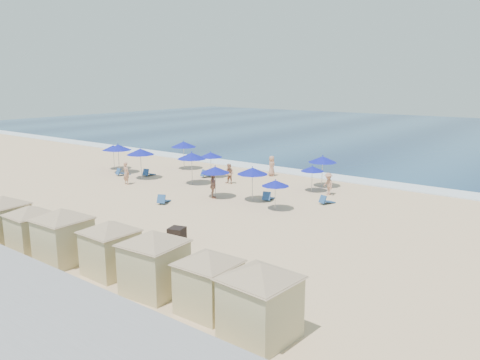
# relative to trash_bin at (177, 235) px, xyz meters

# --- Properties ---
(ground) EXTENTS (160.00, 160.00, 0.00)m
(ground) POSITION_rel_trash_bin_xyz_m (-4.36, 4.65, -0.39)
(ground) COLOR #D5B387
(ground) RESTS_ON ground
(ocean) EXTENTS (160.00, 80.00, 0.06)m
(ocean) POSITION_rel_trash_bin_xyz_m (-4.36, 59.65, -0.36)
(ocean) COLOR navy
(ocean) RESTS_ON ground
(surf_line) EXTENTS (160.00, 2.50, 0.08)m
(surf_line) POSITION_rel_trash_bin_xyz_m (-4.36, 20.15, -0.35)
(surf_line) COLOR white
(surf_line) RESTS_ON ground
(trash_bin) EXTENTS (0.97, 0.97, 0.78)m
(trash_bin) POSITION_rel_trash_bin_xyz_m (0.00, 0.00, 0.00)
(trash_bin) COLOR black
(trash_bin) RESTS_ON ground
(cabana_0) EXTENTS (4.28, 4.28, 2.69)m
(cabana_0) POSITION_rel_trash_bin_xyz_m (-7.30, -5.35, 1.15)
(cabana_0) COLOR #C4B786
(cabana_0) RESTS_ON ground
(cabana_1) EXTENTS (4.05, 4.05, 2.54)m
(cabana_1) POSITION_rel_trash_bin_xyz_m (-4.83, -5.26, 1.07)
(cabana_1) COLOR #C4B786
(cabana_1) RESTS_ON ground
(cabana_2) EXTENTS (4.51, 4.51, 2.83)m
(cabana_2) POSITION_rel_trash_bin_xyz_m (-2.22, -5.12, 1.23)
(cabana_2) COLOR #C4B786
(cabana_2) RESTS_ON ground
(cabana_3) EXTENTS (4.24, 4.24, 2.66)m
(cabana_3) POSITION_rel_trash_bin_xyz_m (0.67, -4.67, 1.13)
(cabana_3) COLOR #C4B786
(cabana_3) RESTS_ON ground
(cabana_4) EXTENTS (4.51, 4.51, 2.84)m
(cabana_4) POSITION_rel_trash_bin_xyz_m (3.57, -4.76, 1.24)
(cabana_4) COLOR #C4B786
(cabana_4) RESTS_ON ground
(cabana_5) EXTENTS (4.14, 4.14, 2.60)m
(cabana_5) POSITION_rel_trash_bin_xyz_m (6.33, -4.64, 1.10)
(cabana_5) COLOR #C4B786
(cabana_5) RESTS_ON ground
(cabana_6) EXTENTS (4.55, 4.55, 2.86)m
(cabana_6) POSITION_rel_trash_bin_xyz_m (8.83, -4.96, 1.25)
(cabana_6) COLOR #C4B786
(cabana_6) RESTS_ON ground
(umbrella_0) EXTENTS (2.09, 2.09, 2.38)m
(umbrella_0) POSITION_rel_trash_bin_xyz_m (-19.48, 10.98, 1.68)
(umbrella_0) COLOR #A5A8AD
(umbrella_0) RESTS_ON ground
(umbrella_1) EXTENTS (2.40, 2.40, 2.73)m
(umbrella_1) POSITION_rel_trash_bin_xyz_m (-17.55, 10.06, 1.98)
(umbrella_1) COLOR #A5A8AD
(umbrella_1) RESTS_ON ground
(umbrella_2) EXTENTS (2.41, 2.41, 2.74)m
(umbrella_2) POSITION_rel_trash_bin_xyz_m (-14.22, 15.09, 1.99)
(umbrella_2) COLOR #A5A8AD
(umbrella_2) RESTS_ON ground
(umbrella_3) EXTENTS (2.39, 2.39, 2.72)m
(umbrella_3) POSITION_rel_trash_bin_xyz_m (-13.96, 9.60, 1.97)
(umbrella_3) COLOR #A5A8AD
(umbrella_3) RESTS_ON ground
(umbrella_4) EXTENTS (2.01, 2.01, 2.29)m
(umbrella_4) POSITION_rel_trash_bin_xyz_m (-9.64, 13.75, 1.60)
(umbrella_4) COLOR #A5A8AD
(umbrella_4) RESTS_ON ground
(umbrella_5) EXTENTS (2.37, 2.37, 2.70)m
(umbrella_5) POSITION_rel_trash_bin_xyz_m (-9.02, 10.71, 1.95)
(umbrella_5) COLOR #A5A8AD
(umbrella_5) RESTS_ON ground
(umbrella_6) EXTENTS (2.09, 2.09, 2.37)m
(umbrella_6) POSITION_rel_trash_bin_xyz_m (-4.56, 8.42, 1.67)
(umbrella_6) COLOR #A5A8AD
(umbrella_6) RESTS_ON ground
(umbrella_7) EXTENTS (1.79, 1.79, 2.04)m
(umbrella_7) POSITION_rel_trash_bin_xyz_m (-0.01, 14.37, 1.38)
(umbrella_7) COLOR #A5A8AD
(umbrella_7) RESTS_ON ground
(umbrella_8) EXTENTS (2.19, 2.19, 2.49)m
(umbrella_8) POSITION_rel_trash_bin_xyz_m (-1.88, 9.26, 1.77)
(umbrella_8) COLOR #A5A8AD
(umbrella_8) RESTS_ON ground
(umbrella_9) EXTENTS (2.25, 2.25, 2.56)m
(umbrella_9) POSITION_rel_trash_bin_xyz_m (-0.15, 16.26, 1.83)
(umbrella_9) COLOR #A5A8AD
(umbrella_9) RESTS_ON ground
(umbrella_10) EXTENTS (1.82, 1.82, 2.07)m
(umbrella_10) POSITION_rel_trash_bin_xyz_m (0.64, 8.34, 1.40)
(umbrella_10) COLOR #A5A8AD
(umbrella_10) RESTS_ON ground
(beach_chair_0) EXTENTS (0.75, 1.32, 0.68)m
(beach_chair_0) POSITION_rel_trash_bin_xyz_m (-16.46, 9.46, -0.15)
(beach_chair_0) COLOR #244B84
(beach_chair_0) RESTS_ON ground
(beach_chair_1) EXTENTS (0.81, 1.35, 0.70)m
(beach_chair_1) POSITION_rel_trash_bin_xyz_m (-14.41, 10.73, -0.15)
(beach_chair_1) COLOR #244B84
(beach_chair_1) RESTS_ON ground
(beach_chair_2) EXTENTS (0.99, 1.41, 0.71)m
(beach_chair_2) POSITION_rel_trash_bin_xyz_m (-9.94, 13.50, -0.14)
(beach_chair_2) COLOR #244B84
(beach_chair_2) RESTS_ON ground
(beach_chair_3) EXTENTS (1.05, 1.40, 0.70)m
(beach_chair_3) POSITION_rel_trash_bin_xyz_m (-6.36, 4.99, -0.14)
(beach_chair_3) COLOR #244B84
(beach_chair_3) RESTS_ON ground
(beach_chair_4) EXTENTS (0.92, 1.40, 0.71)m
(beach_chair_4) POSITION_rel_trash_bin_xyz_m (-1.10, 10.07, -0.14)
(beach_chair_4) COLOR #244B84
(beach_chair_4) RESTS_ON ground
(beach_chair_5) EXTENTS (0.87, 1.28, 0.65)m
(beach_chair_5) POSITION_rel_trash_bin_xyz_m (2.57, 11.73, -0.16)
(beach_chair_5) COLOR #244B84
(beach_chair_5) RESTS_ON ground
(beachgoer_0) EXTENTS (0.70, 0.49, 1.85)m
(beachgoer_0) POSITION_rel_trash_bin_xyz_m (-13.21, 7.38, 0.54)
(beachgoer_0) COLOR tan
(beachgoer_0) RESTS_ON ground
(beachgoer_1) EXTENTS (0.83, 0.66, 1.67)m
(beachgoer_1) POSITION_rel_trash_bin_xyz_m (-6.69, 12.66, 0.45)
(beachgoer_1) COLOR tan
(beachgoer_1) RESTS_ON ground
(beachgoer_2) EXTENTS (1.05, 1.08, 1.82)m
(beachgoer_2) POSITION_rel_trash_bin_xyz_m (-4.57, 8.17, 0.52)
(beachgoer_2) COLOR tan
(beachgoer_2) RESTS_ON ground
(beachgoer_3) EXTENTS (1.24, 1.10, 1.66)m
(beachgoer_3) POSITION_rel_trash_bin_xyz_m (1.47, 14.16, 0.44)
(beachgoer_3) COLOR tan
(beachgoer_3) RESTS_ON ground
(beachgoer_4) EXTENTS (1.01, 1.03, 1.79)m
(beachgoer_4) POSITION_rel_trash_bin_xyz_m (-5.78, 17.48, 0.51)
(beachgoer_4) COLOR tan
(beachgoer_4) RESTS_ON ground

